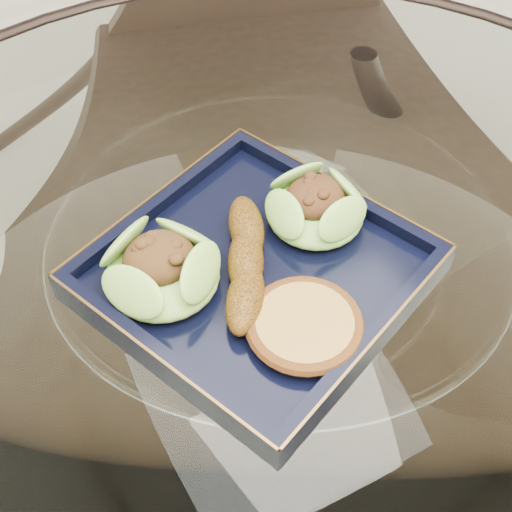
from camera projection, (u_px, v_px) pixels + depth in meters
name	position (u px, v px, depth m)	size (l,w,h in m)	color
dining_table	(275.00, 363.00, 0.82)	(1.13, 1.13, 0.77)	white
dining_chair	(265.00, 156.00, 1.20)	(0.48, 0.48, 0.89)	black
navy_plate	(256.00, 276.00, 0.68)	(0.27, 0.27, 0.02)	black
lettuce_wrap_left	(162.00, 271.00, 0.64)	(0.11, 0.11, 0.04)	#4D922A
lettuce_wrap_right	(316.00, 209.00, 0.70)	(0.10, 0.10, 0.03)	#5D9B2D
roasted_plantain	(246.00, 261.00, 0.66)	(0.16, 0.03, 0.03)	brown
crumb_patty	(304.00, 326.00, 0.62)	(0.09, 0.09, 0.02)	#A47836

